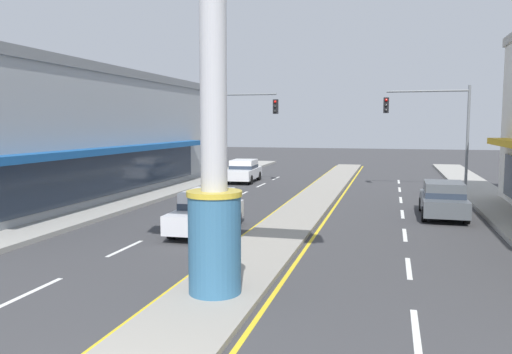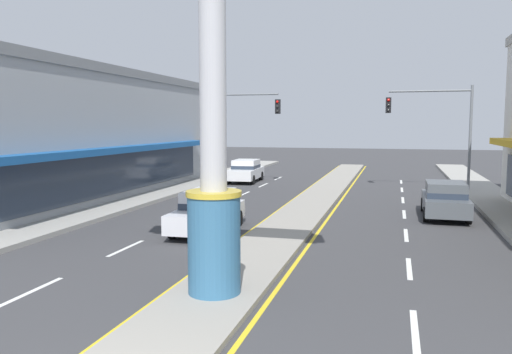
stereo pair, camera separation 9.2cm
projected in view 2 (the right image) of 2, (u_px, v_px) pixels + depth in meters
median_strip at (307, 208)px, 23.62m from camera, size 2.12×52.00×0.14m
sidewalk_left at (114, 207)px, 24.03m from camera, size 2.44×60.00×0.18m
lane_markings at (301, 215)px, 22.33m from camera, size 8.86×52.00×0.01m
district_sign at (213, 108)px, 11.19m from camera, size 6.51×1.26×8.45m
storefront_left at (40, 134)px, 26.94m from camera, size 10.42×23.77×6.87m
traffic_light_left_side at (236, 120)px, 33.52m from camera, size 4.86×0.46×6.20m
traffic_light_right_side at (439, 119)px, 29.65m from camera, size 4.86×0.46×6.20m
sedan_near_right_lane at (246, 171)px, 35.05m from camera, size 1.99×4.38×1.53m
sedan_far_right_lane at (445, 199)px, 21.66m from camera, size 1.88×4.32×1.53m
sedan_near_left_lane at (208, 211)px, 18.75m from camera, size 1.96×4.36×1.53m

